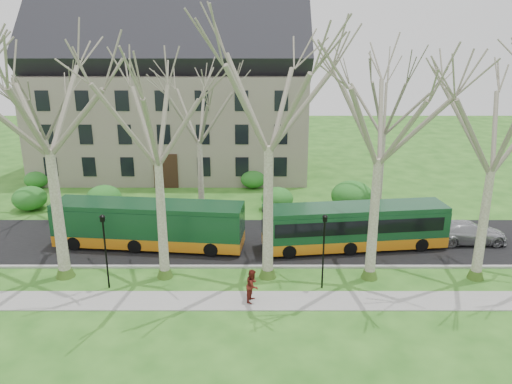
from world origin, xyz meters
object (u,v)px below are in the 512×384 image
(bus_lead, at_px, (149,224))
(sedan, at_px, (468,232))
(bus_follow, at_px, (355,226))
(pedestrian_b, at_px, (253,285))

(bus_lead, relative_size, sedan, 2.46)
(bus_follow, relative_size, sedan, 2.37)
(bus_lead, bearing_deg, sedan, 7.74)
(bus_lead, height_order, sedan, bus_lead)
(bus_follow, height_order, sedan, bus_follow)
(bus_lead, xyz_separation_m, pedestrian_b, (6.92, -7.19, -0.66))
(bus_follow, distance_m, sedan, 8.00)
(bus_follow, xyz_separation_m, sedan, (7.92, 0.82, -0.77))
(bus_lead, xyz_separation_m, sedan, (21.51, 0.60, -0.83))
(bus_lead, bearing_deg, pedestrian_b, -39.92)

